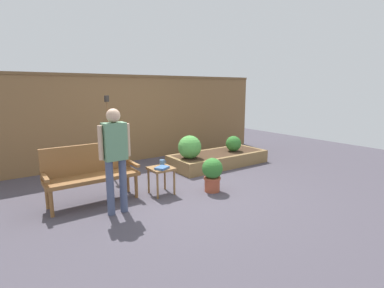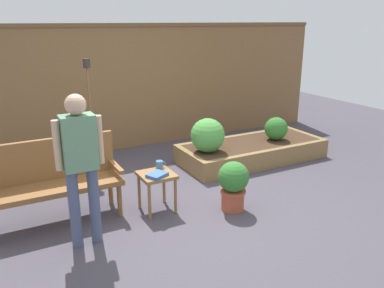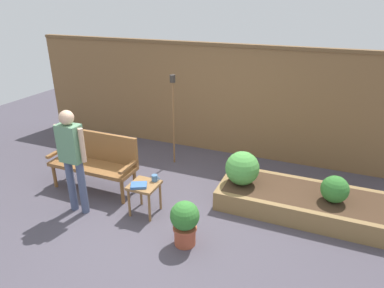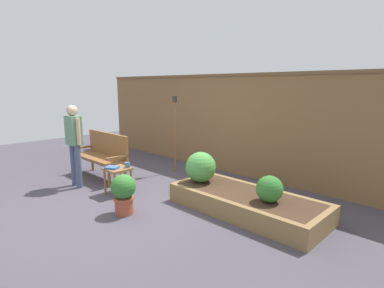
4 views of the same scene
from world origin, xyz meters
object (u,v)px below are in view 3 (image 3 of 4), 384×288
at_px(garden_bench, 95,157).
at_px(tiki_torch, 173,104).
at_px(cup_on_table, 155,178).
at_px(person_by_bench, 72,154).
at_px(shrub_near_bench, 242,168).
at_px(side_table, 144,189).
at_px(book_on_table, 139,185).
at_px(potted_boxwood, 185,221).
at_px(shrub_far_corner, 335,189).

height_order(garden_bench, tiki_torch, tiki_torch).
bearing_deg(cup_on_table, person_by_bench, -155.79).
distance_m(shrub_near_bench, person_by_bench, 2.47).
relative_size(side_table, tiki_torch, 0.28).
bearing_deg(person_by_bench, book_on_table, 14.69).
relative_size(potted_boxwood, tiki_torch, 0.36).
height_order(side_table, shrub_far_corner, shrub_far_corner).
height_order(shrub_far_corner, tiki_torch, tiki_torch).
distance_m(cup_on_table, person_by_bench, 1.20).
relative_size(shrub_near_bench, person_by_bench, 0.33).
xyz_separation_m(shrub_far_corner, tiki_torch, (-2.84, 0.81, 0.67)).
bearing_deg(book_on_table, shrub_near_bench, 10.99).
height_order(garden_bench, side_table, garden_bench).
bearing_deg(person_by_bench, shrub_near_bench, 29.13).
xyz_separation_m(shrub_far_corner, person_by_bench, (-3.45, -1.19, 0.44)).
bearing_deg(shrub_far_corner, garden_bench, -172.04).
bearing_deg(tiki_torch, side_table, -79.28).
distance_m(potted_boxwood, shrub_near_bench, 1.35).
bearing_deg(tiki_torch, cup_on_table, -74.73).
xyz_separation_m(tiki_torch, person_by_bench, (-0.61, -2.00, -0.23)).
distance_m(cup_on_table, tiki_torch, 1.72).
distance_m(cup_on_table, potted_boxwood, 0.92).
bearing_deg(tiki_torch, garden_bench, -120.67).
relative_size(side_table, book_on_table, 2.16).
height_order(garden_bench, shrub_far_corner, garden_bench).
bearing_deg(garden_bench, shrub_near_bench, 12.37).
distance_m(side_table, potted_boxwood, 0.91).
distance_m(potted_boxwood, shrub_far_corner, 2.14).
distance_m(shrub_near_bench, tiki_torch, 1.83).
bearing_deg(side_table, garden_bench, 162.01).
distance_m(potted_boxwood, person_by_bench, 1.84).
height_order(side_table, shrub_near_bench, shrub_near_bench).
distance_m(side_table, person_by_bench, 1.12).
bearing_deg(shrub_far_corner, cup_on_table, -163.29).
relative_size(side_table, potted_boxwood, 0.78).
bearing_deg(shrub_far_corner, shrub_near_bench, -180.00).
distance_m(tiki_torch, person_by_bench, 2.11).
relative_size(book_on_table, shrub_far_corner, 0.58).
xyz_separation_m(garden_bench, shrub_near_bench, (2.31, 0.51, 0.01)).
xyz_separation_m(cup_on_table, person_by_bench, (-1.03, -0.46, 0.41)).
bearing_deg(side_table, book_on_table, -108.49).
relative_size(garden_bench, side_table, 3.00).
relative_size(garden_bench, book_on_table, 6.49).
distance_m(side_table, cup_on_table, 0.22).
relative_size(garden_bench, cup_on_table, 11.51).
bearing_deg(book_on_table, potted_boxwood, -47.72).
bearing_deg(cup_on_table, shrub_far_corner, 16.71).
bearing_deg(tiki_torch, shrub_near_bench, -28.13).
bearing_deg(side_table, cup_on_table, 53.44).
height_order(side_table, potted_boxwood, potted_boxwood).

